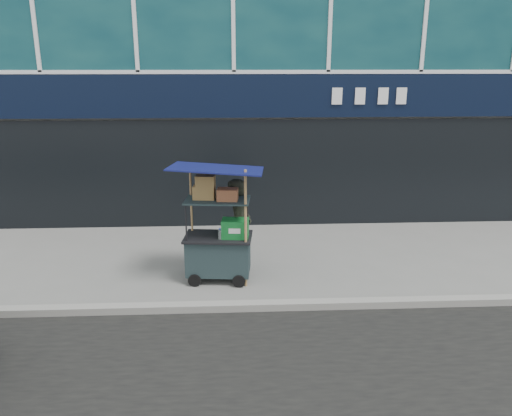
{
  "coord_description": "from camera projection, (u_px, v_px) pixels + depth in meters",
  "views": [
    {
      "loc": [
        -0.07,
        -7.0,
        3.59
      ],
      "look_at": [
        0.33,
        1.2,
        1.19
      ],
      "focal_mm": 35.0,
      "sensor_mm": 36.0,
      "label": 1
    }
  ],
  "objects": [
    {
      "name": "vendor_man",
      "position": [
        240.0,
        227.0,
        8.67
      ],
      "size": [
        0.52,
        0.69,
        1.7
      ],
      "primitive_type": "imported",
      "rotation": [
        0.0,
        0.0,
        1.38
      ],
      "color": "black",
      "rests_on": "ground"
    },
    {
      "name": "ground",
      "position": [
        238.0,
        304.0,
        7.72
      ],
      "size": [
        80.0,
        80.0,
        0.0
      ],
      "primitive_type": "plane",
      "color": "slate",
      "rests_on": "ground"
    },
    {
      "name": "vendor_cart",
      "position": [
        219.0,
        240.0,
        8.41
      ],
      "size": [
        1.59,
        1.2,
        2.03
      ],
      "rotation": [
        0.0,
        0.0,
        -0.1
      ],
      "color": "black",
      "rests_on": "ground"
    },
    {
      "name": "curb",
      "position": [
        238.0,
        306.0,
        7.51
      ],
      "size": [
        80.0,
        0.18,
        0.12
      ],
      "primitive_type": "cube",
      "color": "gray",
      "rests_on": "ground"
    }
  ]
}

